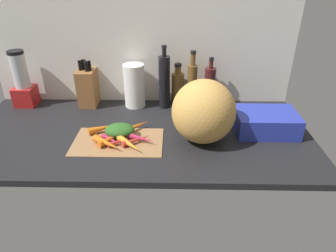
{
  "coord_description": "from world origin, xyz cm",
  "views": [
    {
      "loc": [
        18.15,
        -129.14,
        73.91
      ],
      "look_at": [
        15.71,
        -11.66,
        9.14
      ],
      "focal_mm": 32.02,
      "sensor_mm": 36.0,
      "label": 1
    }
  ],
  "objects_px": {
    "carrot_4": "(136,140)",
    "bottle_2": "(192,84)",
    "carrot_7": "(107,143)",
    "knife_block": "(88,87)",
    "dish_rack": "(266,122)",
    "carrot_2": "(140,138)",
    "bottle_1": "(178,88)",
    "cutting_board": "(118,141)",
    "blender_appliance": "(23,82)",
    "winter_squash": "(204,112)",
    "paper_towel_roll": "(134,86)",
    "carrot_6": "(130,144)",
    "carrot_8": "(111,140)",
    "bottle_3": "(210,86)",
    "carrot_3": "(135,127)",
    "carrot_1": "(120,141)",
    "carrot_5": "(104,128)",
    "bottle_0": "(164,82)"
  },
  "relations": [
    {
      "from": "carrot_4",
      "to": "carrot_6",
      "type": "bearing_deg",
      "value": -119.36
    },
    {
      "from": "carrot_2",
      "to": "winter_squash",
      "type": "relative_size",
      "value": 0.53
    },
    {
      "from": "bottle_0",
      "to": "paper_towel_roll",
      "type": "bearing_deg",
      "value": 176.06
    },
    {
      "from": "winter_squash",
      "to": "bottle_0",
      "type": "xyz_separation_m",
      "value": [
        -0.19,
        0.37,
        0.0
      ]
    },
    {
      "from": "carrot_4",
      "to": "bottle_0",
      "type": "bearing_deg",
      "value": 74.12
    },
    {
      "from": "carrot_1",
      "to": "carrot_5",
      "type": "xyz_separation_m",
      "value": [
        -0.09,
        0.11,
        0.01
      ]
    },
    {
      "from": "carrot_2",
      "to": "bottle_1",
      "type": "distance_m",
      "value": 0.48
    },
    {
      "from": "cutting_board",
      "to": "knife_block",
      "type": "distance_m",
      "value": 0.49
    },
    {
      "from": "carrot_6",
      "to": "bottle_1",
      "type": "bearing_deg",
      "value": 66.14
    },
    {
      "from": "carrot_5",
      "to": "carrot_6",
      "type": "xyz_separation_m",
      "value": [
        0.14,
        -0.15,
        -0.0
      ]
    },
    {
      "from": "carrot_4",
      "to": "bottle_0",
      "type": "distance_m",
      "value": 0.44
    },
    {
      "from": "carrot_3",
      "to": "knife_block",
      "type": "height_order",
      "value": "knife_block"
    },
    {
      "from": "carrot_3",
      "to": "carrot_7",
      "type": "height_order",
      "value": "carrot_7"
    },
    {
      "from": "carrot_6",
      "to": "bottle_3",
      "type": "relative_size",
      "value": 0.56
    },
    {
      "from": "carrot_8",
      "to": "dish_rack",
      "type": "bearing_deg",
      "value": 10.23
    },
    {
      "from": "carrot_3",
      "to": "carrot_8",
      "type": "bearing_deg",
      "value": -128.78
    },
    {
      "from": "carrot_7",
      "to": "dish_rack",
      "type": "height_order",
      "value": "dish_rack"
    },
    {
      "from": "bottle_0",
      "to": "bottle_3",
      "type": "bearing_deg",
      "value": 6.25
    },
    {
      "from": "carrot_3",
      "to": "paper_towel_roll",
      "type": "relative_size",
      "value": 0.7
    },
    {
      "from": "carrot_8",
      "to": "bottle_2",
      "type": "distance_m",
      "value": 0.6
    },
    {
      "from": "carrot_7",
      "to": "winter_squash",
      "type": "xyz_separation_m",
      "value": [
        0.43,
        0.08,
        0.12
      ]
    },
    {
      "from": "bottle_0",
      "to": "cutting_board",
      "type": "bearing_deg",
      "value": -117.34
    },
    {
      "from": "winter_squash",
      "to": "paper_towel_roll",
      "type": "bearing_deg",
      "value": 133.45
    },
    {
      "from": "carrot_3",
      "to": "carrot_5",
      "type": "height_order",
      "value": "same"
    },
    {
      "from": "carrot_7",
      "to": "knife_block",
      "type": "distance_m",
      "value": 0.51
    },
    {
      "from": "carrot_2",
      "to": "bottle_1",
      "type": "relative_size",
      "value": 0.64
    },
    {
      "from": "carrot_2",
      "to": "carrot_4",
      "type": "distance_m",
      "value": 0.02
    },
    {
      "from": "paper_towel_roll",
      "to": "carrot_6",
      "type": "bearing_deg",
      "value": -86.38
    },
    {
      "from": "carrot_4",
      "to": "knife_block",
      "type": "bearing_deg",
      "value": 127.05
    },
    {
      "from": "bottle_3",
      "to": "dish_rack",
      "type": "relative_size",
      "value": 0.96
    },
    {
      "from": "winter_squash",
      "to": "cutting_board",
      "type": "bearing_deg",
      "value": -175.78
    },
    {
      "from": "cutting_board",
      "to": "carrot_4",
      "type": "distance_m",
      "value": 0.09
    },
    {
      "from": "carrot_6",
      "to": "blender_appliance",
      "type": "relative_size",
      "value": 0.5
    },
    {
      "from": "carrot_3",
      "to": "winter_squash",
      "type": "bearing_deg",
      "value": -12.82
    },
    {
      "from": "carrot_4",
      "to": "winter_squash",
      "type": "distance_m",
      "value": 0.33
    },
    {
      "from": "carrot_5",
      "to": "bottle_0",
      "type": "xyz_separation_m",
      "value": [
        0.28,
        0.3,
        0.13
      ]
    },
    {
      "from": "carrot_4",
      "to": "bottle_2",
      "type": "bearing_deg",
      "value": 58.05
    },
    {
      "from": "carrot_4",
      "to": "knife_block",
      "type": "relative_size",
      "value": 0.54
    },
    {
      "from": "cutting_board",
      "to": "carrot_8",
      "type": "xyz_separation_m",
      "value": [
        -0.03,
        -0.01,
        0.02
      ]
    },
    {
      "from": "carrot_8",
      "to": "bottle_3",
      "type": "height_order",
      "value": "bottle_3"
    },
    {
      "from": "paper_towel_roll",
      "to": "dish_rack",
      "type": "distance_m",
      "value": 0.74
    },
    {
      "from": "winter_squash",
      "to": "bottle_1",
      "type": "bearing_deg",
      "value": 105.62
    },
    {
      "from": "bottle_1",
      "to": "bottle_2",
      "type": "bearing_deg",
      "value": -5.22
    },
    {
      "from": "carrot_8",
      "to": "knife_block",
      "type": "height_order",
      "value": "knife_block"
    },
    {
      "from": "bottle_0",
      "to": "knife_block",
      "type": "bearing_deg",
      "value": 177.3
    },
    {
      "from": "carrot_6",
      "to": "cutting_board",
      "type": "bearing_deg",
      "value": 138.67
    },
    {
      "from": "cutting_board",
      "to": "blender_appliance",
      "type": "bearing_deg",
      "value": 146.05
    },
    {
      "from": "bottle_0",
      "to": "carrot_5",
      "type": "bearing_deg",
      "value": -133.07
    },
    {
      "from": "carrot_2",
      "to": "knife_block",
      "type": "distance_m",
      "value": 0.54
    },
    {
      "from": "knife_block",
      "to": "carrot_3",
      "type": "bearing_deg",
      "value": -46.02
    }
  ]
}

